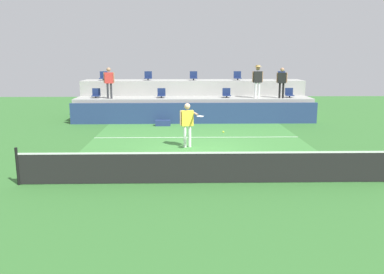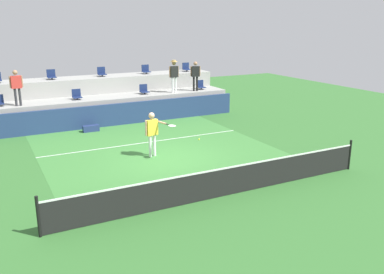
{
  "view_description": "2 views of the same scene",
  "coord_description": "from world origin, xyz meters",
  "px_view_note": "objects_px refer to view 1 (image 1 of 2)",
  "views": [
    {
      "loc": [
        -0.59,
        -14.74,
        3.57
      ],
      "look_at": [
        -0.3,
        -2.05,
        0.94
      ],
      "focal_mm": 37.21,
      "sensor_mm": 36.0,
      "label": 1
    },
    {
      "loc": [
        -6.05,
        -13.7,
        5.06
      ],
      "look_at": [
        0.09,
        -1.81,
        1.3
      ],
      "focal_mm": 38.6,
      "sensor_mm": 36.0,
      "label": 2
    }
  ],
  "objects_px": {
    "spectator_leaning_on_rail": "(282,80)",
    "stadium_chair_lower_far_right": "(289,94)",
    "stadium_chair_lower_far_left": "(96,94)",
    "stadium_chair_upper_far_right": "(282,76)",
    "stadium_chair_lower_left": "(161,94)",
    "spectator_in_grey": "(109,80)",
    "stadium_chair_upper_center": "(194,76)",
    "spectator_with_hat": "(258,78)",
    "equipment_bag": "(163,123)",
    "stadium_chair_upper_right": "(237,76)",
    "stadium_chair_upper_left": "(148,77)",
    "tennis_player": "(188,121)",
    "tennis_ball": "(223,132)",
    "stadium_chair_lower_right": "(227,94)",
    "stadium_chair_upper_far_left": "(103,77)"
  },
  "relations": [
    {
      "from": "stadium_chair_upper_left",
      "to": "spectator_with_hat",
      "type": "relative_size",
      "value": 0.29
    },
    {
      "from": "stadium_chair_upper_right",
      "to": "tennis_ball",
      "type": "distance_m",
      "value": 10.22
    },
    {
      "from": "stadium_chair_lower_far_left",
      "to": "tennis_player",
      "type": "bearing_deg",
      "value": -53.6
    },
    {
      "from": "stadium_chair_upper_far_left",
      "to": "spectator_in_grey",
      "type": "height_order",
      "value": "spectator_in_grey"
    },
    {
      "from": "stadium_chair_upper_center",
      "to": "stadium_chair_lower_left",
      "type": "bearing_deg",
      "value": -135.34
    },
    {
      "from": "tennis_player",
      "to": "spectator_in_grey",
      "type": "distance_m",
      "value": 7.68
    },
    {
      "from": "stadium_chair_lower_far_right",
      "to": "stadium_chair_upper_far_right",
      "type": "relative_size",
      "value": 1.0
    },
    {
      "from": "spectator_with_hat",
      "to": "equipment_bag",
      "type": "bearing_deg",
      "value": -163.55
    },
    {
      "from": "stadium_chair_upper_far_left",
      "to": "stadium_chair_upper_center",
      "type": "xyz_separation_m",
      "value": [
        5.32,
        0.0,
        0.0
      ]
    },
    {
      "from": "stadium_chair_lower_left",
      "to": "spectator_leaning_on_rail",
      "type": "bearing_deg",
      "value": -3.35
    },
    {
      "from": "stadium_chair_upper_right",
      "to": "stadium_chair_upper_left",
      "type": "bearing_deg",
      "value": 180.0
    },
    {
      "from": "stadium_chair_upper_far_right",
      "to": "stadium_chair_lower_far_right",
      "type": "bearing_deg",
      "value": -89.15
    },
    {
      "from": "spectator_leaning_on_rail",
      "to": "stadium_chair_lower_far_right",
      "type": "bearing_deg",
      "value": 35.05
    },
    {
      "from": "stadium_chair_upper_far_left",
      "to": "spectator_with_hat",
      "type": "xyz_separation_m",
      "value": [
        8.73,
        -2.18,
        0.04
      ]
    },
    {
      "from": "stadium_chair_upper_right",
      "to": "stadium_chair_upper_far_right",
      "type": "relative_size",
      "value": 1.0
    },
    {
      "from": "spectator_leaning_on_rail",
      "to": "tennis_ball",
      "type": "distance_m",
      "value": 8.81
    },
    {
      "from": "stadium_chair_lower_left",
      "to": "spectator_in_grey",
      "type": "relative_size",
      "value": 0.31
    },
    {
      "from": "stadium_chair_upper_far_left",
      "to": "stadium_chair_upper_right",
      "type": "bearing_deg",
      "value": 0.0
    },
    {
      "from": "stadium_chair_upper_far_right",
      "to": "stadium_chair_lower_right",
      "type": "bearing_deg",
      "value": -152.59
    },
    {
      "from": "stadium_chair_lower_right",
      "to": "spectator_in_grey",
      "type": "distance_m",
      "value": 6.44
    },
    {
      "from": "stadium_chair_lower_far_right",
      "to": "stadium_chair_upper_left",
      "type": "xyz_separation_m",
      "value": [
        -7.97,
        1.8,
        0.85
      ]
    },
    {
      "from": "stadium_chair_upper_left",
      "to": "spectator_in_grey",
      "type": "bearing_deg",
      "value": -131.17
    },
    {
      "from": "stadium_chair_upper_right",
      "to": "spectator_with_hat",
      "type": "xyz_separation_m",
      "value": [
        0.8,
        -2.18,
        0.04
      ]
    },
    {
      "from": "tennis_player",
      "to": "stadium_chair_upper_right",
      "type": "bearing_deg",
      "value": 70.26
    },
    {
      "from": "tennis_player",
      "to": "stadium_chair_lower_left",
      "type": "bearing_deg",
      "value": 101.52
    },
    {
      "from": "equipment_bag",
      "to": "tennis_ball",
      "type": "bearing_deg",
      "value": -68.59
    },
    {
      "from": "stadium_chair_upper_far_left",
      "to": "tennis_ball",
      "type": "bearing_deg",
      "value": -58.43
    },
    {
      "from": "stadium_chair_lower_far_left",
      "to": "stadium_chair_upper_center",
      "type": "relative_size",
      "value": 1.0
    },
    {
      "from": "tennis_player",
      "to": "equipment_bag",
      "type": "height_order",
      "value": "tennis_player"
    },
    {
      "from": "tennis_player",
      "to": "equipment_bag",
      "type": "xyz_separation_m",
      "value": [
        -1.21,
        4.85,
        -0.92
      ]
    },
    {
      "from": "stadium_chair_lower_far_left",
      "to": "stadium_chair_lower_far_right",
      "type": "height_order",
      "value": "same"
    },
    {
      "from": "spectator_in_grey",
      "to": "tennis_ball",
      "type": "xyz_separation_m",
      "value": [
        5.4,
        -7.77,
        -1.36
      ]
    },
    {
      "from": "stadium_chair_lower_right",
      "to": "stadium_chair_upper_far_left",
      "type": "relative_size",
      "value": 1.0
    },
    {
      "from": "tennis_player",
      "to": "spectator_leaning_on_rail",
      "type": "distance_m",
      "value": 8.28
    },
    {
      "from": "spectator_leaning_on_rail",
      "to": "tennis_ball",
      "type": "height_order",
      "value": "spectator_leaning_on_rail"
    },
    {
      "from": "stadium_chair_lower_left",
      "to": "spectator_in_grey",
      "type": "xyz_separation_m",
      "value": [
        -2.78,
        -0.38,
        0.79
      ]
    },
    {
      "from": "stadium_chair_lower_far_left",
      "to": "equipment_bag",
      "type": "relative_size",
      "value": 0.68
    },
    {
      "from": "spectator_with_hat",
      "to": "stadium_chair_lower_far_left",
      "type": "bearing_deg",
      "value": 177.51
    },
    {
      "from": "stadium_chair_upper_far_right",
      "to": "tennis_ball",
      "type": "relative_size",
      "value": 7.65
    },
    {
      "from": "stadium_chair_lower_far_right",
      "to": "stadium_chair_upper_far_right",
      "type": "distance_m",
      "value": 1.99
    },
    {
      "from": "stadium_chair_upper_left",
      "to": "stadium_chair_lower_far_right",
      "type": "bearing_deg",
      "value": -12.72
    },
    {
      "from": "stadium_chair_lower_left",
      "to": "spectator_with_hat",
      "type": "bearing_deg",
      "value": -4.2
    },
    {
      "from": "stadium_chair_lower_far_right",
      "to": "spectator_leaning_on_rail",
      "type": "distance_m",
      "value": 1.02
    },
    {
      "from": "tennis_player",
      "to": "tennis_ball",
      "type": "xyz_separation_m",
      "value": [
        1.25,
        -1.42,
        -0.18
      ]
    },
    {
      "from": "stadium_chair_upper_far_left",
      "to": "spectator_with_hat",
      "type": "relative_size",
      "value": 0.29
    },
    {
      "from": "tennis_ball",
      "to": "equipment_bag",
      "type": "height_order",
      "value": "tennis_ball"
    },
    {
      "from": "stadium_chair_upper_left",
      "to": "stadium_chair_upper_right",
      "type": "xyz_separation_m",
      "value": [
        5.3,
        0.0,
        0.0
      ]
    },
    {
      "from": "stadium_chair_lower_far_left",
      "to": "stadium_chair_upper_far_right",
      "type": "bearing_deg",
      "value": 9.58
    },
    {
      "from": "stadium_chair_lower_right",
      "to": "spectator_in_grey",
      "type": "bearing_deg",
      "value": -176.56
    },
    {
      "from": "stadium_chair_upper_left",
      "to": "stadium_chair_upper_far_right",
      "type": "height_order",
      "value": "same"
    }
  ]
}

